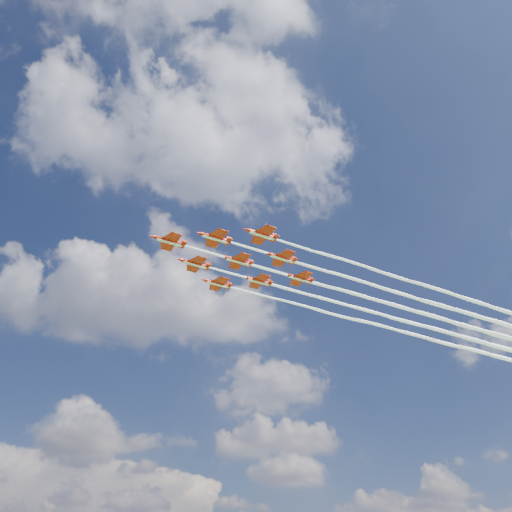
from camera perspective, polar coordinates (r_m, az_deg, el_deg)
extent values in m
cylinder|color=#AA1909|center=(143.14, -9.87, 1.67)|extent=(7.88, 3.97, 1.10)
cone|color=#AA1909|center=(142.11, -11.77, 2.21)|extent=(2.27, 1.76, 1.10)
cone|color=#AA1909|center=(144.25, -8.11, 1.17)|extent=(1.77, 1.49, 1.00)
ellipsoid|color=black|center=(142.97, -10.61, 2.03)|extent=(2.28, 1.62, 0.72)
cube|color=#AA1909|center=(143.22, -9.69, 1.60)|extent=(6.38, 9.77, 0.14)
cube|color=#AA1909|center=(144.08, -8.37, 1.24)|extent=(2.63, 3.88, 0.12)
cube|color=#AA1909|center=(144.64, -8.27, 1.52)|extent=(1.55, 0.72, 1.81)
cube|color=white|center=(142.85, -9.89, 1.51)|extent=(7.34, 3.60, 0.12)
cylinder|color=#AA1909|center=(140.19, -4.69, 2.07)|extent=(7.88, 3.97, 1.10)
cone|color=#AA1909|center=(138.75, -6.59, 2.64)|extent=(2.27, 1.76, 1.10)
cone|color=#AA1909|center=(141.68, -2.95, 1.56)|extent=(1.77, 1.49, 1.00)
ellipsoid|color=black|center=(139.86, -5.44, 2.45)|extent=(2.28, 1.62, 0.72)
cube|color=#AA1909|center=(140.31, -4.51, 2.00)|extent=(6.38, 9.77, 0.14)
cube|color=#AA1909|center=(141.45, -3.20, 1.63)|extent=(2.63, 3.88, 0.12)
cube|color=#AA1909|center=(142.05, -3.12, 1.91)|extent=(1.55, 0.72, 1.81)
cube|color=white|center=(139.89, -4.70, 1.91)|extent=(7.34, 3.60, 0.12)
cylinder|color=#AA1909|center=(151.78, -6.98, -0.89)|extent=(7.88, 3.97, 1.10)
cone|color=#AA1909|center=(150.46, -8.75, -0.40)|extent=(2.27, 1.76, 1.10)
cone|color=#AA1909|center=(153.17, -5.34, -1.34)|extent=(1.77, 1.49, 1.00)
ellipsoid|color=black|center=(151.48, -7.67, -0.55)|extent=(2.28, 1.62, 0.72)
cube|color=#AA1909|center=(151.89, -6.81, -0.95)|extent=(6.38, 9.77, 0.14)
cube|color=#AA1909|center=(152.95, -5.59, -1.27)|extent=(2.63, 3.88, 0.12)
cube|color=#AA1909|center=(153.50, -5.50, -1.01)|extent=(1.55, 0.72, 1.81)
cube|color=white|center=(151.51, -6.99, -1.05)|extent=(7.34, 3.60, 0.12)
cylinder|color=#AA1909|center=(138.43, 0.67, 2.47)|extent=(7.88, 3.97, 1.10)
cone|color=#AA1909|center=(136.58, -1.19, 3.05)|extent=(2.27, 1.76, 1.10)
cone|color=#AA1909|center=(140.31, 2.37, 1.94)|extent=(1.77, 1.49, 1.00)
ellipsoid|color=black|center=(137.94, -0.07, 2.85)|extent=(2.28, 1.62, 0.72)
cube|color=#AA1909|center=(138.59, 0.85, 2.40)|extent=(6.38, 9.77, 0.14)
cube|color=#AA1909|center=(140.02, 2.12, 2.02)|extent=(2.63, 3.88, 0.12)
cube|color=#AA1909|center=(140.64, 2.18, 2.29)|extent=(1.55, 0.72, 1.81)
cube|color=white|center=(138.13, 0.67, 2.31)|extent=(7.34, 3.60, 0.12)
cylinder|color=#AA1909|center=(149.41, -2.06, -0.56)|extent=(7.88, 3.97, 1.10)
cone|color=#AA1909|center=(147.70, -3.81, -0.06)|extent=(2.27, 1.76, 1.10)
cone|color=#AA1909|center=(151.15, -0.45, -1.02)|extent=(1.77, 1.49, 1.00)
ellipsoid|color=black|center=(148.96, -2.75, -0.22)|extent=(2.28, 1.62, 0.72)
cube|color=#AA1909|center=(149.56, -1.89, -0.62)|extent=(6.38, 9.77, 0.14)
cube|color=#AA1909|center=(150.89, -0.69, -0.95)|extent=(2.63, 3.88, 0.12)
cube|color=#AA1909|center=(151.46, -0.62, -0.68)|extent=(1.55, 0.72, 1.81)
cube|color=white|center=(149.13, -2.06, -0.72)|extent=(7.34, 3.60, 0.12)
cylinder|color=#AA1909|center=(161.04, -4.40, -3.16)|extent=(7.88, 3.97, 1.10)
cone|color=#AA1909|center=(159.45, -6.05, -2.72)|extent=(2.27, 1.76, 1.10)
cone|color=#AA1909|center=(162.66, -2.88, -3.56)|extent=(1.77, 1.49, 1.00)
ellipsoid|color=black|center=(160.62, -5.05, -2.85)|extent=(2.28, 1.62, 0.72)
cube|color=#AA1909|center=(161.18, -4.24, -3.22)|extent=(6.38, 9.77, 0.14)
cube|color=#AA1909|center=(162.41, -3.11, -3.51)|extent=(2.63, 3.88, 0.12)
cube|color=#AA1909|center=(162.94, -3.04, -3.25)|extent=(1.55, 0.72, 1.81)
cube|color=white|center=(160.78, -4.41, -3.32)|extent=(7.34, 3.60, 0.12)
cylinder|color=#AA1909|center=(148.17, 2.98, -0.22)|extent=(7.88, 3.97, 1.10)
cone|color=#AA1909|center=(146.08, 1.28, 0.29)|extent=(2.27, 1.76, 1.10)
cone|color=#AA1909|center=(150.27, 4.54, -0.68)|extent=(1.77, 1.49, 1.00)
ellipsoid|color=black|center=(147.57, 2.30, 0.13)|extent=(2.28, 1.62, 0.72)
cube|color=#AA1909|center=(148.36, 3.15, -0.28)|extent=(6.38, 9.77, 0.14)
cube|color=#AA1909|center=(149.95, 4.31, -0.61)|extent=(2.63, 3.88, 0.12)
cube|color=#AA1909|center=(150.54, 4.36, -0.34)|extent=(1.55, 0.72, 1.81)
cube|color=white|center=(147.90, 2.99, -0.38)|extent=(7.34, 3.60, 0.12)
cylinder|color=#AA1909|center=(159.19, 0.26, -2.88)|extent=(7.88, 3.97, 1.10)
cone|color=#AA1909|center=(157.24, -1.36, -2.44)|extent=(2.27, 1.76, 1.10)
cone|color=#AA1909|center=(161.14, 1.75, -3.28)|extent=(1.77, 1.49, 1.00)
ellipsoid|color=black|center=(158.63, -0.38, -2.56)|extent=(2.28, 1.62, 0.72)
cube|color=#AA1909|center=(159.37, 0.42, -2.93)|extent=(6.38, 9.77, 0.14)
cube|color=#AA1909|center=(160.85, 1.53, -3.22)|extent=(2.63, 3.88, 0.12)
cube|color=#AA1909|center=(161.40, 1.59, -2.96)|extent=(1.55, 0.72, 1.81)
cube|color=white|center=(158.93, 0.26, -3.03)|extent=(7.34, 3.60, 0.12)
cylinder|color=#AA1909|center=(158.42, 5.00, -2.56)|extent=(7.88, 3.97, 1.10)
cone|color=#AA1909|center=(156.11, 3.44, -2.12)|extent=(2.27, 1.76, 1.10)
cone|color=#AA1909|center=(160.70, 6.43, -2.97)|extent=(1.77, 1.49, 1.00)
ellipsoid|color=black|center=(157.71, 4.37, -2.25)|extent=(2.28, 1.62, 0.72)
cube|color=#AA1909|center=(158.63, 5.16, -2.62)|extent=(6.38, 9.77, 0.14)
cube|color=#AA1909|center=(160.35, 6.22, -2.91)|extent=(2.63, 3.88, 0.12)
cube|color=#AA1909|center=(160.92, 6.26, -2.65)|extent=(1.55, 0.72, 1.81)
cube|color=white|center=(158.16, 5.01, -2.72)|extent=(7.34, 3.60, 0.12)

